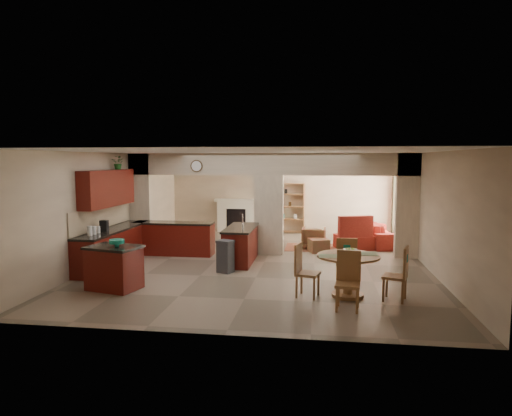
# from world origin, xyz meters

# --- Properties ---
(floor) EXTENTS (10.00, 10.00, 0.00)m
(floor) POSITION_xyz_m (0.00, 0.00, 0.00)
(floor) COLOR #7A6954
(floor) RESTS_ON ground
(ceiling) EXTENTS (10.00, 10.00, 0.00)m
(ceiling) POSITION_xyz_m (0.00, 0.00, 2.80)
(ceiling) COLOR white
(ceiling) RESTS_ON wall_back
(wall_back) EXTENTS (8.00, 0.00, 8.00)m
(wall_back) POSITION_xyz_m (0.00, 5.00, 1.40)
(wall_back) COLOR beige
(wall_back) RESTS_ON floor
(wall_front) EXTENTS (8.00, 0.00, 8.00)m
(wall_front) POSITION_xyz_m (0.00, -5.00, 1.40)
(wall_front) COLOR beige
(wall_front) RESTS_ON floor
(wall_left) EXTENTS (0.00, 10.00, 10.00)m
(wall_left) POSITION_xyz_m (-4.00, 0.00, 1.40)
(wall_left) COLOR beige
(wall_left) RESTS_ON floor
(wall_right) EXTENTS (0.00, 10.00, 10.00)m
(wall_right) POSITION_xyz_m (4.00, 0.00, 1.40)
(wall_right) COLOR beige
(wall_right) RESTS_ON floor
(partition_left_pier) EXTENTS (0.60, 0.25, 2.80)m
(partition_left_pier) POSITION_xyz_m (-3.70, 1.00, 1.40)
(partition_left_pier) COLOR beige
(partition_left_pier) RESTS_ON floor
(partition_center_pier) EXTENTS (0.80, 0.25, 2.20)m
(partition_center_pier) POSITION_xyz_m (0.00, 1.00, 1.10)
(partition_center_pier) COLOR beige
(partition_center_pier) RESTS_ON floor
(partition_right_pier) EXTENTS (0.60, 0.25, 2.80)m
(partition_right_pier) POSITION_xyz_m (3.70, 1.00, 1.40)
(partition_right_pier) COLOR beige
(partition_right_pier) RESTS_ON floor
(partition_header) EXTENTS (8.00, 0.25, 0.60)m
(partition_header) POSITION_xyz_m (0.00, 1.00, 2.50)
(partition_header) COLOR beige
(partition_header) RESTS_ON partition_center_pier
(kitchen_counter) EXTENTS (2.52, 3.29, 1.48)m
(kitchen_counter) POSITION_xyz_m (-3.26, -0.25, 0.46)
(kitchen_counter) COLOR #440F07
(kitchen_counter) RESTS_ON floor
(upper_cabinets) EXTENTS (0.35, 2.40, 0.90)m
(upper_cabinets) POSITION_xyz_m (-3.82, -0.80, 1.92)
(upper_cabinets) COLOR #440F07
(upper_cabinets) RESTS_ON wall_left
(peninsula) EXTENTS (0.70, 1.85, 0.91)m
(peninsula) POSITION_xyz_m (-0.60, -0.11, 0.46)
(peninsula) COLOR #440F07
(peninsula) RESTS_ON floor
(wall_clock) EXTENTS (0.34, 0.03, 0.34)m
(wall_clock) POSITION_xyz_m (-2.00, 0.85, 2.45)
(wall_clock) COLOR #473117
(wall_clock) RESTS_ON partition_header
(rug) EXTENTS (1.60, 1.30, 0.01)m
(rug) POSITION_xyz_m (1.20, 2.10, 0.01)
(rug) COLOR brown
(rug) RESTS_ON floor
(fireplace) EXTENTS (1.60, 0.35, 1.20)m
(fireplace) POSITION_xyz_m (-1.60, 4.83, 0.61)
(fireplace) COLOR white
(fireplace) RESTS_ON floor
(shelving_unit) EXTENTS (1.00, 0.32, 1.80)m
(shelving_unit) POSITION_xyz_m (0.35, 4.82, 0.90)
(shelving_unit) COLOR brown
(shelving_unit) RESTS_ON floor
(window_a) EXTENTS (0.02, 0.90, 1.90)m
(window_a) POSITION_xyz_m (3.97, 2.30, 1.20)
(window_a) COLOR white
(window_a) RESTS_ON wall_right
(window_b) EXTENTS (0.02, 0.90, 1.90)m
(window_b) POSITION_xyz_m (3.97, 4.00, 1.20)
(window_b) COLOR white
(window_b) RESTS_ON wall_right
(glazed_door) EXTENTS (0.02, 0.70, 2.10)m
(glazed_door) POSITION_xyz_m (3.97, 3.15, 1.05)
(glazed_door) COLOR white
(glazed_door) RESTS_ON wall_right
(drape_a_left) EXTENTS (0.10, 0.28, 2.30)m
(drape_a_left) POSITION_xyz_m (3.93, 1.70, 1.20)
(drape_a_left) COLOR #3B1C17
(drape_a_left) RESTS_ON wall_right
(drape_a_right) EXTENTS (0.10, 0.28, 2.30)m
(drape_a_right) POSITION_xyz_m (3.93, 2.90, 1.20)
(drape_a_right) COLOR #3B1C17
(drape_a_right) RESTS_ON wall_right
(drape_b_left) EXTENTS (0.10, 0.28, 2.30)m
(drape_b_left) POSITION_xyz_m (3.93, 3.40, 1.20)
(drape_b_left) COLOR #3B1C17
(drape_b_left) RESTS_ON wall_right
(drape_b_right) EXTENTS (0.10, 0.28, 2.30)m
(drape_b_right) POSITION_xyz_m (3.93, 4.60, 1.20)
(drape_b_right) COLOR #3B1C17
(drape_b_right) RESTS_ON wall_right
(ceiling_fan) EXTENTS (1.00, 1.00, 0.10)m
(ceiling_fan) POSITION_xyz_m (1.50, 3.00, 2.56)
(ceiling_fan) COLOR white
(ceiling_fan) RESTS_ON ceiling
(kitchen_island) EXTENTS (1.17, 0.96, 0.89)m
(kitchen_island) POSITION_xyz_m (-2.72, -2.89, 0.45)
(kitchen_island) COLOR #440F07
(kitchen_island) RESTS_ON floor
(teal_bowl) EXTENTS (0.30, 0.30, 0.14)m
(teal_bowl) POSITION_xyz_m (-2.64, -2.91, 0.96)
(teal_bowl) COLOR #13846C
(teal_bowl) RESTS_ON kitchen_island
(trash_can) EXTENTS (0.42, 0.39, 0.70)m
(trash_can) POSITION_xyz_m (-0.77, -1.24, 0.35)
(trash_can) COLOR #2D2D30
(trash_can) RESTS_ON floor
(dining_table) EXTENTS (1.19, 1.19, 0.81)m
(dining_table) POSITION_xyz_m (1.94, -2.77, 0.53)
(dining_table) COLOR brown
(dining_table) RESTS_ON floor
(fruit_bowl) EXTENTS (0.27, 0.27, 0.14)m
(fruit_bowl) POSITION_xyz_m (1.97, -2.82, 0.88)
(fruit_bowl) COLOR #78B927
(fruit_bowl) RESTS_ON dining_table
(sofa) EXTENTS (2.54, 1.32, 0.71)m
(sofa) POSITION_xyz_m (3.30, 3.01, 0.35)
(sofa) COLOR maroon
(sofa) RESTS_ON floor
(chaise) EXTENTS (1.23, 1.12, 0.41)m
(chaise) POSITION_xyz_m (2.43, 2.11, 0.20)
(chaise) COLOR maroon
(chaise) RESTS_ON floor
(armchair) EXTENTS (0.72, 0.73, 0.63)m
(armchair) POSITION_xyz_m (1.24, 2.04, 0.31)
(armchair) COLOR maroon
(armchair) RESTS_ON floor
(ottoman) EXTENTS (0.65, 0.65, 0.38)m
(ottoman) POSITION_xyz_m (1.38, 1.46, 0.19)
(ottoman) COLOR maroon
(ottoman) RESTS_ON floor
(plant) EXTENTS (0.34, 0.30, 0.35)m
(plant) POSITION_xyz_m (-3.82, -0.15, 2.54)
(plant) COLOR #1C4F15
(plant) RESTS_ON upper_cabinets
(chair_north) EXTENTS (0.42, 0.43, 1.02)m
(chair_north) POSITION_xyz_m (1.95, -2.01, 0.55)
(chair_north) COLOR brown
(chair_north) RESTS_ON floor
(chair_east) EXTENTS (0.53, 0.53, 1.02)m
(chair_east) POSITION_xyz_m (2.87, -2.92, 0.55)
(chair_east) COLOR brown
(chair_east) RESTS_ON floor
(chair_south) EXTENTS (0.47, 0.47, 1.02)m
(chair_south) POSITION_xyz_m (1.90, -3.49, 0.55)
(chair_south) COLOR brown
(chair_south) RESTS_ON floor
(chair_west) EXTENTS (0.51, 0.51, 1.02)m
(chair_west) POSITION_xyz_m (1.10, -2.87, 0.55)
(chair_west) COLOR brown
(chair_west) RESTS_ON floor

